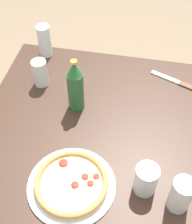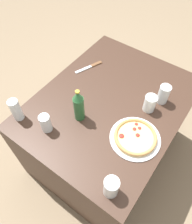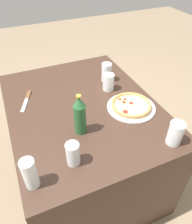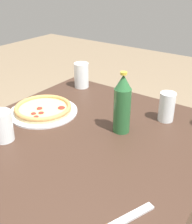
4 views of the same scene
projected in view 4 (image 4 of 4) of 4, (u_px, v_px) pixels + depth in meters
table at (71, 221)px, 1.17m from camera, size 1.18×0.92×0.73m
pizza_veggie at (43, 109)px, 1.25m from camera, size 0.30×0.30×0.04m
glass_lemonade at (167, 108)px, 1.17m from camera, size 0.07×0.07×0.12m
glass_cola at (81, 77)px, 1.50m from camera, size 0.08×0.08×0.13m
glass_red_wine at (2, 127)px, 1.03m from camera, size 0.08×0.08×0.12m
beer_bottle at (122, 104)px, 1.06m from camera, size 0.07×0.07×0.25m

